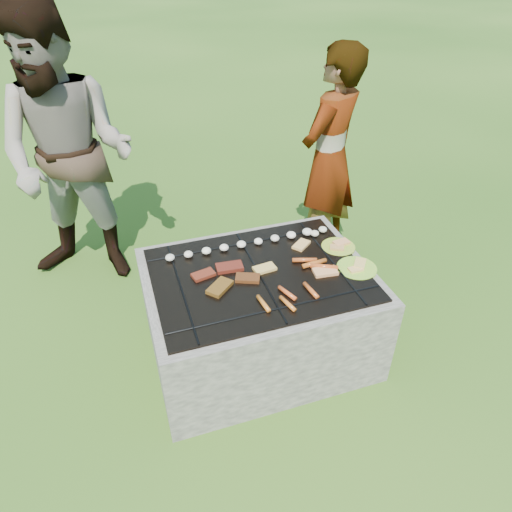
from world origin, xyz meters
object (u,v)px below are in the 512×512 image
Objects in this scene: bystander at (69,157)px; cook at (329,159)px; plate_far at (338,247)px; plate_near at (357,268)px; fire_pit at (259,316)px.

cook is at bearing 16.21° from bystander.
plate_near is at bearing -90.00° from plate_far.
plate_near is at bearing -16.14° from bystander.
fire_pit is 0.66m from plate_near.
bystander is at bearing -41.92° from cook.
bystander is at bearing 138.68° from plate_near.
fire_pit is at bearing 13.37° from cook.
bystander is at bearing 128.44° from fire_pit.
cook is 0.85× the size of bystander.
cook is (0.31, 0.81, 0.21)m from plate_far.
plate_far reaches higher than fire_pit.
plate_near is at bearing 40.58° from cook.
fire_pit is 0.67× the size of bystander.
plate_far and plate_near have the same top height.
fire_pit is 0.66m from plate_far.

